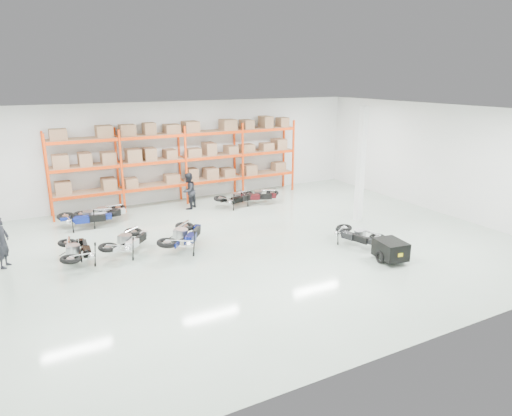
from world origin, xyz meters
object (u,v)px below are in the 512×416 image
moto_silver_left (127,237)px  person_left (2,242)px  person_back (189,191)px  moto_blue_centre (183,232)px  trailer (390,250)px  moto_back_a (87,213)px  moto_back_c (237,195)px  moto_touring_right (357,232)px  moto_black_far_left (76,247)px  moto_back_b (102,210)px  moto_back_d (257,192)px

moto_silver_left → person_left: size_ratio=1.14×
person_back → moto_blue_centre: bearing=27.4°
trailer → person_left: bearing=161.7°
moto_silver_left → moto_back_a: bearing=-33.5°
trailer → moto_back_c: bearing=108.9°
moto_touring_right → trailer: bearing=-104.7°
trailer → person_left: (-10.63, 5.19, 0.40)m
moto_black_far_left → person_back: 6.56m
person_left → moto_back_b: bearing=-25.6°
moto_silver_left → moto_black_far_left: (-1.58, -0.10, -0.01)m
trailer → person_back: bearing=120.2°
moto_black_far_left → moto_back_a: moto_back_a is taller
moto_back_c → person_left: (-9.08, -2.66, 0.27)m
moto_blue_centre → moto_back_b: moto_blue_centre is taller
moto_touring_right → person_left: size_ratio=1.03×
trailer → moto_back_b: (-7.23, 8.19, 0.15)m
moto_back_a → moto_blue_centre: bearing=-139.0°
moto_touring_right → moto_back_a: (-7.83, 6.31, 0.07)m
moto_black_far_left → moto_back_c: 7.88m
trailer → moto_back_a: size_ratio=0.88×
moto_silver_left → person_back: (3.56, 3.97, 0.24)m
moto_black_far_left → person_left: 2.13m
moto_black_far_left → moto_back_d: 8.83m
moto_back_a → moto_silver_left: bearing=-159.3°
trailer → moto_blue_centre: bearing=150.5°
moto_back_c → person_back: person_back is taller
moto_blue_centre → moto_back_c: (3.79, 3.79, -0.08)m
moto_touring_right → trailer: size_ratio=1.00×
moto_blue_centre → person_left: bearing=26.6°
moto_blue_centre → moto_touring_right: size_ratio=1.22×
moto_black_far_left → moto_silver_left: bearing=-173.1°
moto_black_far_left → moto_back_a: 3.55m
trailer → moto_back_d: (-0.50, 7.84, 0.13)m
moto_touring_right → moto_back_b: size_ratio=0.92×
moto_touring_right → moto_back_d: bearing=79.9°
moto_back_b → moto_back_c: moto_back_b is taller
moto_touring_right → person_back: 7.78m
trailer → person_back: 9.24m
moto_silver_left → moto_back_a: moto_back_a is taller
moto_back_d → trailer: bearing=-154.3°
moto_back_a → person_back: 4.36m
moto_blue_centre → moto_back_b: (-1.90, 4.13, -0.07)m
moto_blue_centre → person_back: size_ratio=1.26×
person_left → moto_touring_right: bearing=-85.7°
moto_touring_right → moto_back_c: (-1.54, 6.26, 0.03)m
trailer → person_back: person_back is taller
moto_silver_left → trailer: bearing=-168.9°
moto_black_far_left → moto_touring_right: moto_black_far_left is taller
moto_black_far_left → moto_touring_right: (8.65, -2.86, -0.04)m
moto_touring_right → person_back: size_ratio=1.03×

